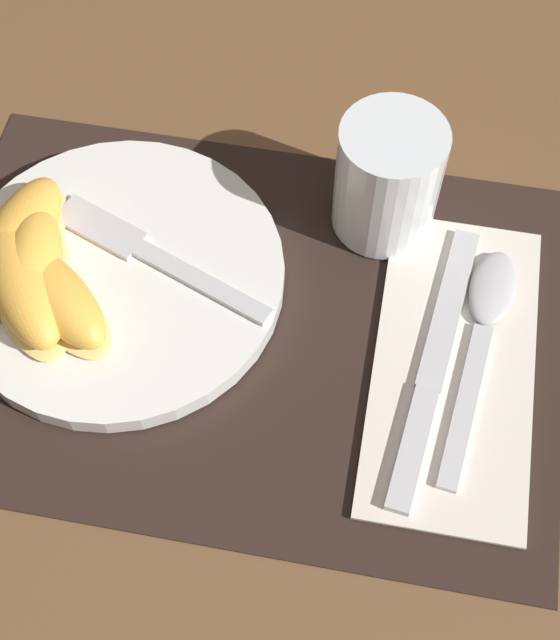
{
  "coord_description": "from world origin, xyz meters",
  "views": [
    {
      "loc": [
        0.08,
        -0.31,
        0.57
      ],
      "look_at": [
        0.03,
        -0.0,
        0.02
      ],
      "focal_mm": 50.0,
      "sensor_mm": 36.0,
      "label": 1
    }
  ],
  "objects_px": {
    "spoon": "(486,318)",
    "citrus_wedge_0": "(17,244)",
    "citrus_wedge_1": "(34,265)",
    "plate": "(120,275)",
    "juice_glass": "(387,184)",
    "fork": "(146,252)",
    "knife": "(433,368)",
    "citrus_wedge_2": "(24,283)",
    "citrus_wedge_3": "(58,297)"
  },
  "relations": [
    {
      "from": "plate",
      "to": "citrus_wedge_2",
      "type": "bearing_deg",
      "value": -149.71
    },
    {
      "from": "knife",
      "to": "citrus_wedge_0",
      "type": "xyz_separation_m",
      "value": [
        -0.31,
        0.03,
        0.02
      ]
    },
    {
      "from": "citrus_wedge_1",
      "to": "citrus_wedge_3",
      "type": "distance_m",
      "value": 0.03
    },
    {
      "from": "plate",
      "to": "citrus_wedge_2",
      "type": "xyz_separation_m",
      "value": [
        -0.06,
        -0.03,
        0.02
      ]
    },
    {
      "from": "citrus_wedge_1",
      "to": "citrus_wedge_2",
      "type": "bearing_deg",
      "value": -97.62
    },
    {
      "from": "citrus_wedge_0",
      "to": "citrus_wedge_3",
      "type": "distance_m",
      "value": 0.06
    },
    {
      "from": "citrus_wedge_0",
      "to": "citrus_wedge_1",
      "type": "bearing_deg",
      "value": -40.36
    },
    {
      "from": "fork",
      "to": "citrus_wedge_3",
      "type": "height_order",
      "value": "citrus_wedge_3"
    },
    {
      "from": "plate",
      "to": "fork",
      "type": "xyz_separation_m",
      "value": [
        0.02,
        0.02,
        0.01
      ]
    },
    {
      "from": "juice_glass",
      "to": "citrus_wedge_3",
      "type": "relative_size",
      "value": 0.86
    },
    {
      "from": "citrus_wedge_0",
      "to": "citrus_wedge_1",
      "type": "height_order",
      "value": "citrus_wedge_1"
    },
    {
      "from": "fork",
      "to": "citrus_wedge_0",
      "type": "relative_size",
      "value": 1.37
    },
    {
      "from": "spoon",
      "to": "fork",
      "type": "xyz_separation_m",
      "value": [
        -0.25,
        0.0,
        0.01
      ]
    },
    {
      "from": "juice_glass",
      "to": "citrus_wedge_3",
      "type": "distance_m",
      "value": 0.25
    },
    {
      "from": "juice_glass",
      "to": "spoon",
      "type": "bearing_deg",
      "value": -43.25
    },
    {
      "from": "juice_glass",
      "to": "spoon",
      "type": "relative_size",
      "value": 0.5
    },
    {
      "from": "juice_glass",
      "to": "fork",
      "type": "relative_size",
      "value": 0.54
    },
    {
      "from": "knife",
      "to": "fork",
      "type": "xyz_separation_m",
      "value": [
        -0.22,
        0.05,
        0.01
      ]
    },
    {
      "from": "spoon",
      "to": "citrus_wedge_2",
      "type": "relative_size",
      "value": 1.51
    },
    {
      "from": "citrus_wedge_2",
      "to": "knife",
      "type": "bearing_deg",
      "value": -0.22
    },
    {
      "from": "juice_glass",
      "to": "spoon",
      "type": "height_order",
      "value": "juice_glass"
    },
    {
      "from": "plate",
      "to": "citrus_wedge_3",
      "type": "height_order",
      "value": "citrus_wedge_3"
    },
    {
      "from": "juice_glass",
      "to": "spoon",
      "type": "distance_m",
      "value": 0.12
    },
    {
      "from": "plate",
      "to": "spoon",
      "type": "xyz_separation_m",
      "value": [
        0.27,
        0.01,
        -0.0
      ]
    },
    {
      "from": "citrus_wedge_0",
      "to": "knife",
      "type": "bearing_deg",
      "value": -6.09
    },
    {
      "from": "plate",
      "to": "knife",
      "type": "relative_size",
      "value": 1.07
    },
    {
      "from": "plate",
      "to": "knife",
      "type": "distance_m",
      "value": 0.24
    },
    {
      "from": "citrus_wedge_1",
      "to": "citrus_wedge_2",
      "type": "xyz_separation_m",
      "value": [
        -0.0,
        -0.02,
        -0.0
      ]
    },
    {
      "from": "spoon",
      "to": "citrus_wedge_0",
      "type": "xyz_separation_m",
      "value": [
        -0.34,
        -0.01,
        0.02
      ]
    },
    {
      "from": "juice_glass",
      "to": "citrus_wedge_1",
      "type": "height_order",
      "value": "juice_glass"
    },
    {
      "from": "fork",
      "to": "citrus_wedge_1",
      "type": "distance_m",
      "value": 0.08
    },
    {
      "from": "knife",
      "to": "citrus_wedge_3",
      "type": "xyz_separation_m",
      "value": [
        -0.27,
        -0.0,
        0.02
      ]
    },
    {
      "from": "plate",
      "to": "knife",
      "type": "height_order",
      "value": "plate"
    },
    {
      "from": "spoon",
      "to": "citrus_wedge_0",
      "type": "relative_size",
      "value": 1.5
    },
    {
      "from": "spoon",
      "to": "citrus_wedge_0",
      "type": "bearing_deg",
      "value": -177.75
    },
    {
      "from": "citrus_wedge_0",
      "to": "citrus_wedge_1",
      "type": "distance_m",
      "value": 0.02
    },
    {
      "from": "juice_glass",
      "to": "citrus_wedge_1",
      "type": "relative_size",
      "value": 0.9
    },
    {
      "from": "fork",
      "to": "citrus_wedge_3",
      "type": "distance_m",
      "value": 0.07
    },
    {
      "from": "fork",
      "to": "citrus_wedge_2",
      "type": "bearing_deg",
      "value": -145.92
    },
    {
      "from": "spoon",
      "to": "citrus_wedge_1",
      "type": "bearing_deg",
      "value": -174.8
    },
    {
      "from": "fork",
      "to": "plate",
      "type": "bearing_deg",
      "value": -135.57
    },
    {
      "from": "citrus_wedge_2",
      "to": "fork",
      "type": "bearing_deg",
      "value": 34.08
    },
    {
      "from": "spoon",
      "to": "juice_glass",
      "type": "bearing_deg",
      "value": 136.75
    },
    {
      "from": "knife",
      "to": "citrus_wedge_2",
      "type": "distance_m",
      "value": 0.29
    },
    {
      "from": "citrus_wedge_3",
      "to": "citrus_wedge_1",
      "type": "bearing_deg",
      "value": 137.81
    },
    {
      "from": "knife",
      "to": "citrus_wedge_0",
      "type": "bearing_deg",
      "value": 173.91
    },
    {
      "from": "plate",
      "to": "knife",
      "type": "bearing_deg",
      "value": -8.22
    },
    {
      "from": "plate",
      "to": "citrus_wedge_0",
      "type": "xyz_separation_m",
      "value": [
        -0.07,
        -0.0,
        0.02
      ]
    },
    {
      "from": "citrus_wedge_2",
      "to": "citrus_wedge_0",
      "type": "bearing_deg",
      "value": 117.76
    },
    {
      "from": "knife",
      "to": "citrus_wedge_1",
      "type": "bearing_deg",
      "value": 176.66
    }
  ]
}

